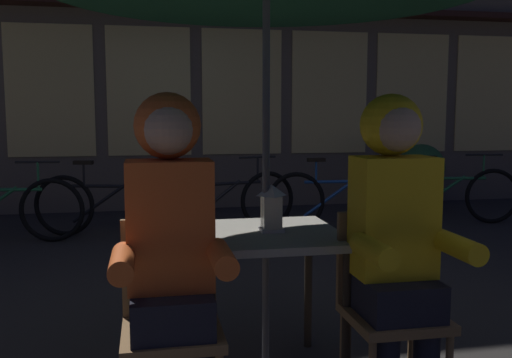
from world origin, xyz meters
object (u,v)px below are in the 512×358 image
object	(u,v)px
lantern	(271,207)
person_right_hooded	(396,223)
chair_left	(171,314)
person_left_hooded	(170,232)
bicycle_fourth	(225,201)
cafe_table	(266,252)
bicycle_second	(0,209)
bicycle_fifth	(340,199)
chair_right	(388,299)
bicycle_furthest	(450,195)
potted_plant	(421,173)
bicycle_third	(111,204)

from	to	relation	value
lantern	person_right_hooded	world-z (taller)	person_right_hooded
chair_left	person_right_hooded	size ratio (longest dim) A/B	0.62
person_left_hooded	bicycle_fourth	xyz separation A→B (m)	(0.76, 3.89, -0.50)
cafe_table	person_left_hooded	world-z (taller)	person_left_hooded
chair_left	person_right_hooded	xyz separation A→B (m)	(0.96, -0.06, 0.36)
bicycle_second	bicycle_fifth	size ratio (longest dim) A/B	1.00
person_left_hooded	bicycle_second	xyz separation A→B (m)	(-1.56, 3.82, -0.50)
chair_right	bicycle_second	size ratio (longest dim) A/B	0.52
bicycle_fourth	bicycle_furthest	world-z (taller)	same
person_right_hooded	bicycle_second	size ratio (longest dim) A/B	0.84
bicycle_furthest	potted_plant	bearing A→B (deg)	95.92
chair_right	bicycle_fourth	distance (m)	3.84
chair_right	bicycle_furthest	size ratio (longest dim) A/B	0.52
cafe_table	bicycle_fourth	xyz separation A→B (m)	(0.28, 3.46, -0.29)
bicycle_second	potted_plant	bearing A→B (deg)	7.69
chair_left	bicycle_second	bearing A→B (deg)	112.45
lantern	bicycle_third	bearing A→B (deg)	105.67
bicycle_second	chair_right	bearing A→B (deg)	-56.26
person_left_hooded	bicycle_fifth	world-z (taller)	person_left_hooded
bicycle_second	bicycle_furthest	size ratio (longest dim) A/B	1.01
chair_right	cafe_table	bearing A→B (deg)	142.45
chair_right	bicycle_third	size ratio (longest dim) A/B	0.53
potted_plant	person_left_hooded	bearing A→B (deg)	-127.08
lantern	bicycle_fourth	size ratio (longest dim) A/B	0.14
bicycle_second	potted_plant	world-z (taller)	potted_plant
chair_left	bicycle_second	world-z (taller)	chair_left
chair_left	bicycle_fourth	bearing A→B (deg)	78.78
bicycle_second	bicycle_furthest	distance (m)	5.02
lantern	chair_left	size ratio (longest dim) A/B	0.27
chair_left	bicycle_furthest	xyz separation A→B (m)	(3.46, 3.82, -0.14)
lantern	person_right_hooded	xyz separation A→B (m)	(0.45, -0.43, -0.01)
bicycle_fifth	bicycle_furthest	world-z (taller)	same
person_right_hooded	bicycle_fifth	xyz separation A→B (m)	(1.10, 3.82, -0.50)
cafe_table	bicycle_third	xyz separation A→B (m)	(-0.95, 3.48, -0.29)
potted_plant	bicycle_fourth	bearing A→B (deg)	-167.05
bicycle_furthest	person_left_hooded	bearing A→B (deg)	-131.72
person_right_hooded	bicycle_furthest	size ratio (longest dim) A/B	0.84
person_right_hooded	potted_plant	size ratio (longest dim) A/B	1.52
cafe_table	potted_plant	world-z (taller)	potted_plant
bicycle_fourth	chair_right	bearing A→B (deg)	-87.00
bicycle_fifth	potted_plant	world-z (taller)	potted_plant
chair_left	bicycle_fifth	world-z (taller)	chair_left
person_right_hooded	bicycle_furthest	world-z (taller)	person_right_hooded
person_left_hooded	potted_plant	distance (m)	5.64
bicycle_fifth	person_right_hooded	bearing A→B (deg)	-106.13
person_right_hooded	bicycle_fifth	world-z (taller)	person_right_hooded
bicycle_fifth	bicycle_third	bearing A→B (deg)	177.95
lantern	bicycle_furthest	world-z (taller)	lantern
cafe_table	bicycle_furthest	size ratio (longest dim) A/B	0.45
person_right_hooded	bicycle_furthest	xyz separation A→B (m)	(2.50, 3.88, -0.50)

